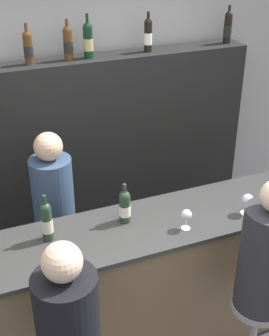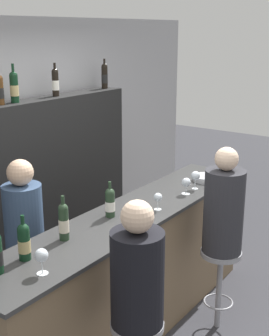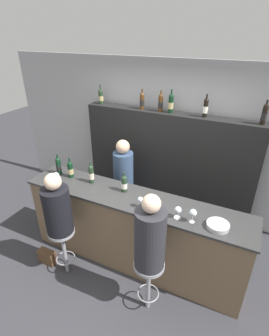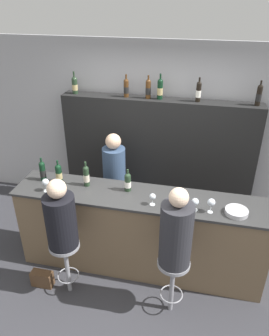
{
  "view_description": "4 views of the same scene",
  "coord_description": "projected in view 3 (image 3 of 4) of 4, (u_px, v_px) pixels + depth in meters",
  "views": [
    {
      "loc": [
        -1.05,
        -2.01,
        2.88
      ],
      "look_at": [
        -0.12,
        0.29,
        1.51
      ],
      "focal_mm": 50.0,
      "sensor_mm": 36.0,
      "label": 1
    },
    {
      "loc": [
        -2.79,
        -1.75,
        2.48
      ],
      "look_at": [
        0.17,
        0.36,
        1.4
      ],
      "focal_mm": 50.0,
      "sensor_mm": 36.0,
      "label": 2
    },
    {
      "loc": [
        1.22,
        -2.18,
        2.95
      ],
      "look_at": [
        0.04,
        0.24,
        1.53
      ],
      "focal_mm": 28.0,
      "sensor_mm": 36.0,
      "label": 3
    },
    {
      "loc": [
        0.63,
        -2.81,
        3.18
      ],
      "look_at": [
        -0.05,
        0.2,
        1.49
      ],
      "focal_mm": 35.0,
      "sensor_mm": 36.0,
      "label": 4
    }
  ],
  "objects": [
    {
      "name": "wine_glass_3",
      "position": [
        193.0,
        213.0,
        2.82
      ],
      "size": [
        0.08,
        0.08,
        0.17
      ],
      "color": "silver",
      "rests_on": "bar_counter"
    },
    {
      "name": "bar_stool_left",
      "position": [
        63.0,
        240.0,
        3.37
      ],
      "size": [
        0.34,
        0.34,
        0.72
      ],
      "color": "gray",
      "rests_on": "ground_plane"
    },
    {
      "name": "wine_bottle_counter_3",
      "position": [
        124.0,
        183.0,
        3.37
      ],
      "size": [
        0.08,
        0.08,
        0.28
      ],
      "color": "#233823",
      "rests_on": "bar_counter"
    },
    {
      "name": "guest_seated_left",
      "position": [
        57.0,
        208.0,
        3.13
      ],
      "size": [
        0.33,
        0.33,
        0.81
      ],
      "color": "black",
      "rests_on": "bar_stool_left"
    },
    {
      "name": "wine_bottle_backbar_4",
      "position": [
        206.0,
        107.0,
        3.7
      ],
      "size": [
        0.07,
        0.07,
        0.32
      ],
      "color": "black",
      "rests_on": "back_bar_cabinet"
    },
    {
      "name": "wine_bottle_backbar_1",
      "position": [
        142.0,
        101.0,
        4.09
      ],
      "size": [
        0.07,
        0.07,
        0.31
      ],
      "color": "#4C2D14",
      "rests_on": "back_bar_cabinet"
    },
    {
      "name": "wine_glass_0",
      "position": [
        56.0,
        176.0,
        3.56
      ],
      "size": [
        0.08,
        0.08,
        0.16
      ],
      "color": "silver",
      "rests_on": "bar_counter"
    },
    {
      "name": "handbag",
      "position": [
        47.0,
        257.0,
        3.72
      ],
      "size": [
        0.26,
        0.12,
        0.2
      ],
      "color": "#513823",
      "rests_on": "ground_plane"
    },
    {
      "name": "wine_bottle_backbar_2",
      "position": [
        161.0,
        103.0,
        3.97
      ],
      "size": [
        0.07,
        0.07,
        0.32
      ],
      "color": "#4C2D14",
      "rests_on": "back_bar_cabinet"
    },
    {
      "name": "bar_stool_right",
      "position": [
        149.0,
        274.0,
        2.91
      ],
      "size": [
        0.34,
        0.34,
        0.72
      ],
      "color": "gray",
      "rests_on": "ground_plane"
    },
    {
      "name": "wine_bottle_counter_2",
      "position": [
        91.0,
        174.0,
        3.56
      ],
      "size": [
        0.07,
        0.07,
        0.32
      ],
      "color": "#233823",
      "rests_on": "bar_counter"
    },
    {
      "name": "wine_glass_2",
      "position": [
        178.0,
        210.0,
        2.89
      ],
      "size": [
        0.08,
        0.08,
        0.15
      ],
      "color": "silver",
      "rests_on": "bar_counter"
    },
    {
      "name": "wine_bottle_counter_0",
      "position": [
        59.0,
        166.0,
        3.78
      ],
      "size": [
        0.07,
        0.07,
        0.31
      ],
      "color": "black",
      "rests_on": "bar_counter"
    },
    {
      "name": "wine_glass_1",
      "position": [
        140.0,
        200.0,
        3.07
      ],
      "size": [
        0.07,
        0.07,
        0.14
      ],
      "color": "silver",
      "rests_on": "bar_counter"
    },
    {
      "name": "wine_bottle_backbar_0",
      "position": [
        101.0,
        96.0,
        4.39
      ],
      "size": [
        0.08,
        0.08,
        0.31
      ],
      "color": "#233823",
      "rests_on": "back_bar_cabinet"
    },
    {
      "name": "metal_bowl",
      "position": [
        218.0,
        225.0,
        2.79
      ],
      "size": [
        0.24,
        0.24,
        0.05
      ],
      "color": "#B7B7BC",
      "rests_on": "bar_counter"
    },
    {
      "name": "ground_plane",
      "position": [
        124.0,
        273.0,
        3.59
      ],
      "size": [
        16.0,
        16.0,
        0.0
      ],
      "primitive_type": "plane",
      "color": "#333338"
    },
    {
      "name": "wall_back",
      "position": [
        173.0,
        141.0,
        4.4
      ],
      "size": [
        6.4,
        0.05,
        2.6
      ],
      "color": "#B2B2B7",
      "rests_on": "ground_plane"
    },
    {
      "name": "guest_seated_right",
      "position": [
        150.0,
        237.0,
        2.65
      ],
      "size": [
        0.33,
        0.33,
        0.88
      ],
      "color": "#28282D",
      "rests_on": "bar_stool_right"
    },
    {
      "name": "bartender",
      "position": [
        124.0,
        187.0,
        4.22
      ],
      "size": [
        0.31,
        0.31,
        1.52
      ],
      "color": "#334766",
      "rests_on": "ground_plane"
    },
    {
      "name": "back_bar_cabinet",
      "position": [
        167.0,
        166.0,
        4.4
      ],
      "size": [
        2.81,
        0.28,
        1.85
      ],
      "color": "black",
      "rests_on": "ground_plane"
    },
    {
      "name": "bar_counter",
      "position": [
        133.0,
        231.0,
        3.55
      ],
      "size": [
        3.0,
        0.58,
        1.09
      ],
      "color": "brown",
      "rests_on": "ground_plane"
    },
    {
      "name": "wine_bottle_backbar_3",
      "position": [
        171.0,
        103.0,
        3.9
      ],
      "size": [
        0.08,
        0.08,
        0.34
      ],
      "color": "black",
      "rests_on": "back_bar_cabinet"
    },
    {
      "name": "wine_bottle_counter_1",
      "position": [
        70.0,
        169.0,
        3.7
      ],
      "size": [
        0.08,
        0.08,
        0.3
      ],
      "color": "black",
      "rests_on": "bar_counter"
    },
    {
      "name": "wine_bottle_backbar_5",
      "position": [
        264.0,
        114.0,
        3.41
      ],
      "size": [
        0.07,
        0.07,
        0.32
      ],
      "color": "black",
      "rests_on": "back_bar_cabinet"
    }
  ]
}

